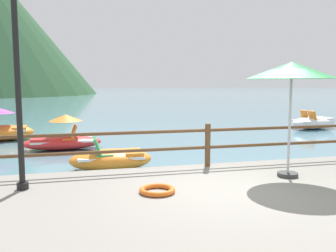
{
  "coord_description": "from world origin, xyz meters",
  "views": [
    {
      "loc": [
        -2.81,
        -5.94,
        2.25
      ],
      "look_at": [
        -0.02,
        5.0,
        0.9
      ],
      "focal_mm": 39.19,
      "sensor_mm": 36.0,
      "label": 1
    }
  ],
  "objects_px": {
    "life_ring": "(157,190)",
    "pedal_boat_0": "(111,159)",
    "pedal_boat_2": "(2,129)",
    "pedal_boat_3": "(62,139)",
    "beach_umbrella": "(292,72)",
    "pedal_boat_1": "(314,122)",
    "lamp_post": "(16,47)"
  },
  "relations": [
    {
      "from": "lamp_post",
      "to": "pedal_boat_3",
      "type": "relative_size",
      "value": 1.54
    },
    {
      "from": "beach_umbrella",
      "to": "life_ring",
      "type": "height_order",
      "value": "beach_umbrella"
    },
    {
      "from": "pedal_boat_3",
      "to": "beach_umbrella",
      "type": "bearing_deg",
      "value": -55.06
    },
    {
      "from": "lamp_post",
      "to": "life_ring",
      "type": "xyz_separation_m",
      "value": [
        2.23,
        -0.77,
        -2.4
      ]
    },
    {
      "from": "pedal_boat_0",
      "to": "pedal_boat_1",
      "type": "height_order",
      "value": "pedal_boat_1"
    },
    {
      "from": "lamp_post",
      "to": "pedal_boat_1",
      "type": "xyz_separation_m",
      "value": [
        12.16,
        8.77,
        -2.53
      ]
    },
    {
      "from": "life_ring",
      "to": "pedal_boat_0",
      "type": "relative_size",
      "value": 0.28
    },
    {
      "from": "beach_umbrella",
      "to": "pedal_boat_1",
      "type": "height_order",
      "value": "beach_umbrella"
    },
    {
      "from": "life_ring",
      "to": "pedal_boat_0",
      "type": "distance_m",
      "value": 3.5
    },
    {
      "from": "beach_umbrella",
      "to": "pedal_boat_0",
      "type": "height_order",
      "value": "beach_umbrella"
    },
    {
      "from": "pedal_boat_1",
      "to": "pedal_boat_3",
      "type": "height_order",
      "value": "pedal_boat_3"
    },
    {
      "from": "pedal_boat_3",
      "to": "pedal_boat_0",
      "type": "bearing_deg",
      "value": -68.64
    },
    {
      "from": "pedal_boat_2",
      "to": "pedal_boat_3",
      "type": "distance_m",
      "value": 3.5
    },
    {
      "from": "lamp_post",
      "to": "pedal_boat_3",
      "type": "height_order",
      "value": "lamp_post"
    },
    {
      "from": "lamp_post",
      "to": "pedal_boat_1",
      "type": "distance_m",
      "value": 15.2
    },
    {
      "from": "pedal_boat_1",
      "to": "life_ring",
      "type": "bearing_deg",
      "value": -136.15
    },
    {
      "from": "life_ring",
      "to": "pedal_boat_2",
      "type": "xyz_separation_m",
      "value": [
        -4.09,
        9.41,
        -0.01
      ]
    },
    {
      "from": "life_ring",
      "to": "pedal_boat_3",
      "type": "xyz_separation_m",
      "value": [
        -1.74,
        6.81,
        -0.08
      ]
    },
    {
      "from": "pedal_boat_3",
      "to": "lamp_post",
      "type": "bearing_deg",
      "value": -94.56
    },
    {
      "from": "pedal_boat_0",
      "to": "pedal_boat_3",
      "type": "bearing_deg",
      "value": 111.36
    },
    {
      "from": "pedal_boat_0",
      "to": "pedal_boat_1",
      "type": "bearing_deg",
      "value": 30.35
    },
    {
      "from": "life_ring",
      "to": "pedal_boat_1",
      "type": "distance_m",
      "value": 13.77
    },
    {
      "from": "beach_umbrella",
      "to": "pedal_boat_2",
      "type": "height_order",
      "value": "beach_umbrella"
    },
    {
      "from": "pedal_boat_2",
      "to": "pedal_boat_3",
      "type": "relative_size",
      "value": 0.93
    },
    {
      "from": "beach_umbrella",
      "to": "pedal_boat_3",
      "type": "xyz_separation_m",
      "value": [
        -4.48,
        6.41,
        -2.08
      ]
    },
    {
      "from": "beach_umbrella",
      "to": "life_ring",
      "type": "xyz_separation_m",
      "value": [
        -2.73,
        -0.4,
        -2.0
      ]
    },
    {
      "from": "pedal_boat_0",
      "to": "beach_umbrella",
      "type": "bearing_deg",
      "value": -44.04
    },
    {
      "from": "pedal_boat_2",
      "to": "pedal_boat_0",
      "type": "bearing_deg",
      "value": -58.4
    },
    {
      "from": "life_ring",
      "to": "pedal_boat_0",
      "type": "xyz_separation_m",
      "value": [
        -0.44,
        3.47,
        -0.16
      ]
    },
    {
      "from": "pedal_boat_0",
      "to": "pedal_boat_1",
      "type": "xyz_separation_m",
      "value": [
        10.37,
        6.07,
        0.03
      ]
    },
    {
      "from": "beach_umbrella",
      "to": "life_ring",
      "type": "distance_m",
      "value": 3.41
    },
    {
      "from": "beach_umbrella",
      "to": "lamp_post",
      "type": "bearing_deg",
      "value": 175.77
    }
  ]
}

